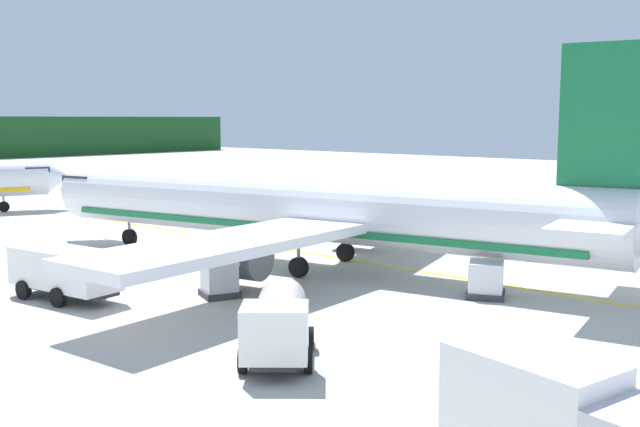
% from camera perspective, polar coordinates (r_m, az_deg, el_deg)
% --- Properties ---
extents(airliner_foreground, '(34.48, 41.50, 11.90)m').
position_cam_1_polar(airliner_foreground, '(41.84, -0.84, 0.38)').
color(airliner_foreground, white).
rests_on(airliner_foreground, ground).
extents(service_truck_fuel, '(3.39, 6.18, 2.89)m').
position_cam_1_polar(service_truck_fuel, '(18.68, 18.02, -14.70)').
color(service_truck_fuel, silver).
rests_on(service_truck_fuel, ground).
extents(service_truck_catering, '(5.32, 5.00, 2.40)m').
position_cam_1_polar(service_truck_catering, '(26.17, -3.28, -8.37)').
color(service_truck_catering, white).
rests_on(service_truck_catering, ground).
extents(service_truck_pushback, '(2.99, 6.03, 2.40)m').
position_cam_1_polar(service_truck_pushback, '(36.72, -19.19, -4.16)').
color(service_truck_pushback, white).
rests_on(service_truck_pushback, ground).
extents(cargo_container_near, '(2.20, 2.20, 1.94)m').
position_cam_1_polar(cargo_container_near, '(47.30, 22.14, -2.39)').
color(cargo_container_near, '#333338').
rests_on(cargo_container_near, ground).
extents(cargo_container_mid, '(2.18, 2.18, 1.97)m').
position_cam_1_polar(cargo_container_mid, '(35.64, -7.76, -4.94)').
color(cargo_container_mid, '#333338').
rests_on(cargo_container_mid, ground).
extents(cargo_container_far, '(2.37, 2.37, 1.84)m').
position_cam_1_polar(cargo_container_far, '(36.09, 12.74, -5.01)').
color(cargo_container_far, '#333338').
rests_on(cargo_container_far, ground).
extents(crew_marshaller, '(0.35, 0.61, 1.78)m').
position_cam_1_polar(crew_marshaller, '(40.94, -13.05, -3.28)').
color(crew_marshaller, '#191E33').
rests_on(crew_marshaller, ground).
extents(apron_guide_line, '(0.30, 60.00, 0.01)m').
position_cam_1_polar(apron_guide_line, '(42.12, 6.63, -4.29)').
color(apron_guide_line, yellow).
rests_on(apron_guide_line, ground).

